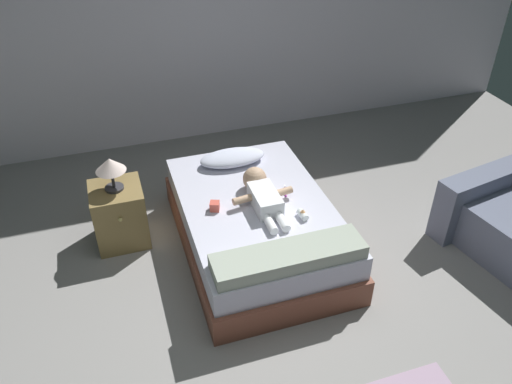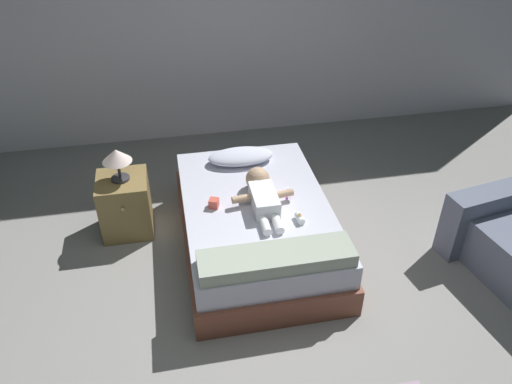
{
  "view_description": "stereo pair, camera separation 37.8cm",
  "coord_description": "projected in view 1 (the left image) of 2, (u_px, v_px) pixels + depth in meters",
  "views": [
    {
      "loc": [
        -0.75,
        -1.95,
        2.71
      ],
      "look_at": [
        0.21,
        0.99,
        0.53
      ],
      "focal_mm": 35.37,
      "sensor_mm": 36.0,
      "label": 1
    },
    {
      "loc": [
        -0.39,
        -2.04,
        2.71
      ],
      "look_at": [
        0.21,
        0.99,
        0.53
      ],
      "focal_mm": 35.37,
      "sensor_mm": 36.0,
      "label": 2
    }
  ],
  "objects": [
    {
      "name": "baby",
      "position": [
        262.0,
        193.0,
        3.81
      ],
      "size": [
        0.48,
        0.68,
        0.19
      ],
      "color": "white",
      "rests_on": "bed"
    },
    {
      "name": "nightstand",
      "position": [
        120.0,
        215.0,
        4.01
      ],
      "size": [
        0.4,
        0.43,
        0.5
      ],
      "color": "olive",
      "rests_on": "ground_plane"
    },
    {
      "name": "lamp",
      "position": [
        110.0,
        167.0,
        3.75
      ],
      "size": [
        0.23,
        0.23,
        0.27
      ],
      "color": "#333338",
      "rests_on": "nightstand"
    },
    {
      "name": "toy_block",
      "position": [
        215.0,
        206.0,
        3.75
      ],
      "size": [
        0.09,
        0.09,
        0.07
      ],
      "color": "#D25444",
      "rests_on": "bed"
    },
    {
      "name": "baby_bottle",
      "position": [
        303.0,
        214.0,
        3.67
      ],
      "size": [
        0.06,
        0.1,
        0.07
      ],
      "color": "white",
      "rests_on": "bed"
    },
    {
      "name": "blanket",
      "position": [
        289.0,
        256.0,
        3.28
      ],
      "size": [
        1.02,
        0.26,
        0.1
      ],
      "color": "#98A293",
      "rests_on": "bed"
    },
    {
      "name": "pillow",
      "position": [
        232.0,
        158.0,
        4.28
      ],
      "size": [
        0.56,
        0.28,
        0.11
      ],
      "color": "silver",
      "rests_on": "bed"
    },
    {
      "name": "toothbrush",
      "position": [
        285.0,
        191.0,
        3.95
      ],
      "size": [
        0.05,
        0.13,
        0.02
      ],
      "color": "#AA2EA2",
      "rests_on": "bed"
    },
    {
      "name": "bed",
      "position": [
        256.0,
        225.0,
        3.96
      ],
      "size": [
        1.14,
        1.74,
        0.43
      ],
      "color": "brown",
      "rests_on": "ground_plane"
    },
    {
      "name": "ground_plane",
      "position": [
        273.0,
        347.0,
        3.26
      ],
      "size": [
        8.0,
        8.0,
        0.0
      ],
      "primitive_type": "plane",
      "color": "gray"
    },
    {
      "name": "wall_behind_bed",
      "position": [
        170.0,
        7.0,
        4.8
      ],
      "size": [
        8.0,
        0.12,
        2.77
      ],
      "primitive_type": "cube",
      "color": "silver",
      "rests_on": "ground_plane"
    }
  ]
}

